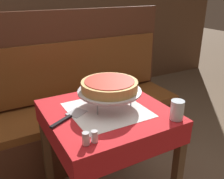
% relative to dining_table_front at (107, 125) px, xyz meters
% --- Properties ---
extents(dining_table_front, '(0.68, 0.68, 0.75)m').
position_rel_dining_table_front_xyz_m(dining_table_front, '(0.00, 0.00, 0.00)').
color(dining_table_front, red).
rests_on(dining_table_front, ground_plane).
extents(dining_table_rear, '(0.66, 0.66, 0.74)m').
position_rel_dining_table_front_xyz_m(dining_table_rear, '(-0.33, 1.47, -0.01)').
color(dining_table_rear, red).
rests_on(dining_table_rear, ground_plane).
extents(booth_bench, '(1.64, 0.51, 1.24)m').
position_rel_dining_table_front_xyz_m(booth_bench, '(0.17, 0.70, -0.30)').
color(booth_bench, '#4C2819').
rests_on(booth_bench, ground_plane).
extents(back_wall_panel, '(6.00, 0.04, 2.40)m').
position_rel_dining_table_front_xyz_m(back_wall_panel, '(0.00, 2.00, 0.56)').
color(back_wall_panel, brown).
rests_on(back_wall_panel, ground_plane).
extents(pizza_pan_stand, '(0.37, 0.37, 0.10)m').
position_rel_dining_table_front_xyz_m(pizza_pan_stand, '(0.04, 0.04, 0.19)').
color(pizza_pan_stand, '#ADADB2').
rests_on(pizza_pan_stand, dining_table_front).
extents(deep_dish_pizza, '(0.33, 0.33, 0.06)m').
position_rel_dining_table_front_xyz_m(deep_dish_pizza, '(0.04, 0.04, 0.23)').
color(deep_dish_pizza, tan).
rests_on(deep_dish_pizza, pizza_pan_stand).
extents(pizza_server, '(0.24, 0.16, 0.01)m').
position_rel_dining_table_front_xyz_m(pizza_server, '(-0.23, 0.02, 0.11)').
color(pizza_server, '#BCBCC1').
rests_on(pizza_server, dining_table_front).
extents(water_glass_near, '(0.07, 0.07, 0.11)m').
position_rel_dining_table_front_xyz_m(water_glass_near, '(0.27, -0.28, 0.16)').
color(water_glass_near, silver).
rests_on(water_glass_near, dining_table_front).
extents(salt_shaker, '(0.04, 0.04, 0.06)m').
position_rel_dining_table_front_xyz_m(salt_shaker, '(-0.24, -0.26, 0.13)').
color(salt_shaker, silver).
rests_on(salt_shaker, dining_table_front).
extents(pepper_shaker, '(0.03, 0.03, 0.06)m').
position_rel_dining_table_front_xyz_m(pepper_shaker, '(-0.20, -0.26, 0.13)').
color(pepper_shaker, silver).
rests_on(pepper_shaker, dining_table_front).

